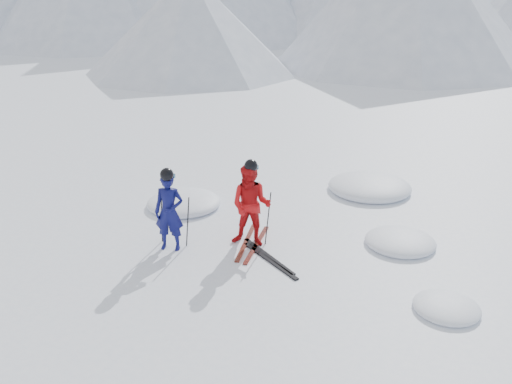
% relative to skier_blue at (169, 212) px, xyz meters
% --- Properties ---
extents(ground, '(160.00, 160.00, 0.00)m').
position_rel_skier_blue_xyz_m(ground, '(2.76, 0.49, -0.79)').
color(ground, white).
rests_on(ground, ground).
extents(skier_blue, '(0.66, 0.54, 1.58)m').
position_rel_skier_blue_xyz_m(skier_blue, '(0.00, 0.00, 0.00)').
color(skier_blue, '#0D0F51').
rests_on(skier_blue, ground).
extents(skier_red, '(0.95, 0.81, 1.69)m').
position_rel_skier_blue_xyz_m(skier_red, '(1.34, 0.87, 0.05)').
color(skier_red, red).
rests_on(skier_red, ground).
extents(pole_blue_left, '(0.11, 0.08, 1.05)m').
position_rel_skier_blue_xyz_m(pole_blue_left, '(-0.30, 0.15, -0.26)').
color(pole_blue_left, black).
rests_on(pole_blue_left, ground).
extents(pole_blue_right, '(0.11, 0.07, 1.05)m').
position_rel_skier_blue_xyz_m(pole_blue_right, '(0.25, 0.25, -0.26)').
color(pole_blue_right, black).
rests_on(pole_blue_right, ground).
extents(pole_red_left, '(0.11, 0.09, 1.12)m').
position_rel_skier_blue_xyz_m(pole_red_left, '(1.04, 1.12, -0.23)').
color(pole_red_left, black).
rests_on(pole_red_left, ground).
extents(pole_red_right, '(0.11, 0.08, 1.12)m').
position_rel_skier_blue_xyz_m(pole_red_right, '(1.64, 1.02, -0.23)').
color(pole_red_right, black).
rests_on(pole_red_right, ground).
extents(ski_worn_left, '(0.53, 1.66, 0.03)m').
position_rel_skier_blue_xyz_m(ski_worn_left, '(1.22, 0.87, -0.77)').
color(ski_worn_left, black).
rests_on(ski_worn_left, ground).
extents(ski_worn_right, '(0.42, 1.69, 0.03)m').
position_rel_skier_blue_xyz_m(ski_worn_right, '(1.46, 0.87, -0.77)').
color(ski_worn_right, black).
rests_on(ski_worn_right, ground).
extents(ski_loose_a, '(1.49, 0.98, 0.03)m').
position_rel_skier_blue_xyz_m(ski_loose_a, '(1.88, 0.53, -0.77)').
color(ski_loose_a, black).
rests_on(ski_loose_a, ground).
extents(ski_loose_b, '(1.51, 0.93, 0.03)m').
position_rel_skier_blue_xyz_m(ski_loose_b, '(1.98, 0.38, -0.77)').
color(ski_loose_b, black).
rests_on(ski_loose_b, ground).
extents(snow_lumps, '(7.61, 6.30, 0.46)m').
position_rel_skier_blue_xyz_m(snow_lumps, '(2.03, 3.31, -0.79)').
color(snow_lumps, white).
rests_on(snow_lumps, ground).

